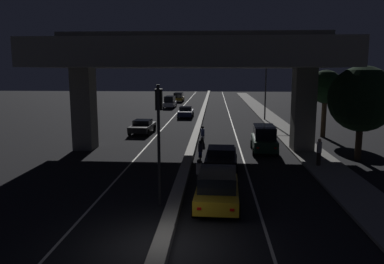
{
  "coord_description": "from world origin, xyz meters",
  "views": [
    {
      "loc": [
        1.81,
        -12.32,
        6.19
      ],
      "look_at": [
        -0.14,
        19.0,
        1.02
      ],
      "focal_mm": 35.0,
      "sensor_mm": 36.0,
      "label": 1
    }
  ],
  "objects_px": {
    "street_lamp": "(263,85)",
    "car_taxi_yellow_lead": "(217,188)",
    "pedestrian_on_sidewalk": "(319,152)",
    "car_black_second": "(221,158)",
    "car_dark_green_third": "(264,138)",
    "motorcycle_blue_filtering_mid": "(200,152)",
    "car_dark_blue_second_oncoming": "(186,112)",
    "car_taxi_yellow_fourth_oncoming": "(179,97)",
    "motorcycle_black_filtering_near": "(199,175)",
    "car_black_lead_oncoming": "(143,126)",
    "motorcycle_white_filtering_far": "(203,136)",
    "car_white_third_oncoming": "(170,102)",
    "traffic_light_left_of_median": "(159,125)"
  },
  "relations": [
    {
      "from": "car_dark_blue_second_oncoming",
      "to": "motorcycle_white_filtering_far",
      "type": "bearing_deg",
      "value": 9.42
    },
    {
      "from": "pedestrian_on_sidewalk",
      "to": "car_black_second",
      "type": "bearing_deg",
      "value": -171.12
    },
    {
      "from": "traffic_light_left_of_median",
      "to": "street_lamp",
      "type": "bearing_deg",
      "value": 74.64
    },
    {
      "from": "motorcycle_blue_filtering_mid",
      "to": "pedestrian_on_sidewalk",
      "type": "relative_size",
      "value": 1.07
    },
    {
      "from": "traffic_light_left_of_median",
      "to": "car_taxi_yellow_fourth_oncoming",
      "type": "relative_size",
      "value": 1.26
    },
    {
      "from": "car_dark_blue_second_oncoming",
      "to": "motorcycle_blue_filtering_mid",
      "type": "relative_size",
      "value": 2.23
    },
    {
      "from": "car_dark_green_third",
      "to": "street_lamp",
      "type": "bearing_deg",
      "value": -3.88
    },
    {
      "from": "car_black_second",
      "to": "motorcycle_blue_filtering_mid",
      "type": "relative_size",
      "value": 2.46
    },
    {
      "from": "car_black_lead_oncoming",
      "to": "car_white_third_oncoming",
      "type": "relative_size",
      "value": 1.04
    },
    {
      "from": "car_dark_blue_second_oncoming",
      "to": "car_black_second",
      "type": "bearing_deg",
      "value": 9.63
    },
    {
      "from": "traffic_light_left_of_median",
      "to": "car_dark_green_third",
      "type": "height_order",
      "value": "traffic_light_left_of_median"
    },
    {
      "from": "car_black_second",
      "to": "car_taxi_yellow_fourth_oncoming",
      "type": "distance_m",
      "value": 51.99
    },
    {
      "from": "car_dark_green_third",
      "to": "motorcycle_blue_filtering_mid",
      "type": "relative_size",
      "value": 2.39
    },
    {
      "from": "car_black_lead_oncoming",
      "to": "car_taxi_yellow_fourth_oncoming",
      "type": "relative_size",
      "value": 1.05
    },
    {
      "from": "street_lamp",
      "to": "car_black_lead_oncoming",
      "type": "xyz_separation_m",
      "value": [
        -13.02,
        -10.58,
        -3.73
      ]
    },
    {
      "from": "pedestrian_on_sidewalk",
      "to": "car_taxi_yellow_fourth_oncoming",
      "type": "bearing_deg",
      "value": 105.54
    },
    {
      "from": "street_lamp",
      "to": "car_taxi_yellow_lead",
      "type": "distance_m",
      "value": 31.09
    },
    {
      "from": "car_dark_blue_second_oncoming",
      "to": "motorcycle_white_filtering_far",
      "type": "xyz_separation_m",
      "value": [
        2.86,
        -17.84,
        -0.1
      ]
    },
    {
      "from": "motorcycle_blue_filtering_mid",
      "to": "car_black_lead_oncoming",
      "type": "bearing_deg",
      "value": 27.54
    },
    {
      "from": "car_black_second",
      "to": "car_taxi_yellow_fourth_oncoming",
      "type": "xyz_separation_m",
      "value": [
        -7.73,
        51.41,
        0.23
      ]
    },
    {
      "from": "traffic_light_left_of_median",
      "to": "car_black_second",
      "type": "height_order",
      "value": "traffic_light_left_of_median"
    },
    {
      "from": "car_dark_blue_second_oncoming",
      "to": "pedestrian_on_sidewalk",
      "type": "bearing_deg",
      "value": 23.03
    },
    {
      "from": "car_taxi_yellow_lead",
      "to": "motorcycle_blue_filtering_mid",
      "type": "bearing_deg",
      "value": 9.58
    },
    {
      "from": "car_black_lead_oncoming",
      "to": "car_dark_blue_second_oncoming",
      "type": "bearing_deg",
      "value": 168.13
    },
    {
      "from": "motorcycle_blue_filtering_mid",
      "to": "motorcycle_white_filtering_far",
      "type": "height_order",
      "value": "motorcycle_white_filtering_far"
    },
    {
      "from": "motorcycle_black_filtering_near",
      "to": "car_white_third_oncoming",
      "type": "bearing_deg",
      "value": 7.49
    },
    {
      "from": "motorcycle_black_filtering_near",
      "to": "motorcycle_white_filtering_far",
      "type": "xyz_separation_m",
      "value": [
        -0.21,
        11.97,
        0.0
      ]
    },
    {
      "from": "car_taxi_yellow_lead",
      "to": "motorcycle_black_filtering_near",
      "type": "relative_size",
      "value": 2.3
    },
    {
      "from": "motorcycle_black_filtering_near",
      "to": "pedestrian_on_sidewalk",
      "type": "distance_m",
      "value": 8.77
    },
    {
      "from": "motorcycle_white_filtering_far",
      "to": "pedestrian_on_sidewalk",
      "type": "xyz_separation_m",
      "value": [
        7.75,
        -7.51,
        0.4
      ]
    },
    {
      "from": "traffic_light_left_of_median",
      "to": "car_dark_blue_second_oncoming",
      "type": "relative_size",
      "value": 1.33
    },
    {
      "from": "car_black_lead_oncoming",
      "to": "car_dark_blue_second_oncoming",
      "type": "distance_m",
      "value": 13.38
    },
    {
      "from": "street_lamp",
      "to": "car_white_third_oncoming",
      "type": "relative_size",
      "value": 1.67
    },
    {
      "from": "traffic_light_left_of_median",
      "to": "street_lamp",
      "type": "height_order",
      "value": "street_lamp"
    },
    {
      "from": "motorcycle_black_filtering_near",
      "to": "pedestrian_on_sidewalk",
      "type": "bearing_deg",
      "value": -60.83
    },
    {
      "from": "traffic_light_left_of_median",
      "to": "car_black_second",
      "type": "bearing_deg",
      "value": 65.6
    },
    {
      "from": "car_white_third_oncoming",
      "to": "traffic_light_left_of_median",
      "type": "bearing_deg",
      "value": 7.72
    },
    {
      "from": "car_black_second",
      "to": "car_black_lead_oncoming",
      "type": "bearing_deg",
      "value": 31.62
    },
    {
      "from": "car_taxi_yellow_lead",
      "to": "traffic_light_left_of_median",
      "type": "bearing_deg",
      "value": 93.6
    },
    {
      "from": "car_dark_blue_second_oncoming",
      "to": "car_white_third_oncoming",
      "type": "xyz_separation_m",
      "value": [
        -3.69,
        13.04,
        0.29
      ]
    },
    {
      "from": "car_white_third_oncoming",
      "to": "street_lamp",
      "type": "bearing_deg",
      "value": 42.46
    },
    {
      "from": "car_dark_blue_second_oncoming",
      "to": "motorcycle_blue_filtering_mid",
      "type": "xyz_separation_m",
      "value": [
        2.91,
        -24.06,
        -0.13
      ]
    },
    {
      "from": "car_taxi_yellow_lead",
      "to": "pedestrian_on_sidewalk",
      "type": "xyz_separation_m",
      "value": [
        6.57,
        7.38,
        0.17
      ]
    },
    {
      "from": "car_black_lead_oncoming",
      "to": "car_taxi_yellow_lead",
      "type": "bearing_deg",
      "value": 22.69
    },
    {
      "from": "car_black_second",
      "to": "motorcycle_blue_filtering_mid",
      "type": "xyz_separation_m",
      "value": [
        -1.4,
        2.27,
        -0.15
      ]
    },
    {
      "from": "motorcycle_black_filtering_near",
      "to": "motorcycle_blue_filtering_mid",
      "type": "relative_size",
      "value": 1.03
    },
    {
      "from": "car_taxi_yellow_lead",
      "to": "motorcycle_blue_filtering_mid",
      "type": "xyz_separation_m",
      "value": [
        -1.13,
        8.67,
        -0.25
      ]
    },
    {
      "from": "street_lamp",
      "to": "car_taxi_yellow_lead",
      "type": "xyz_separation_m",
      "value": [
        -5.7,
        -30.35,
        -3.58
      ]
    },
    {
      "from": "car_taxi_yellow_lead",
      "to": "pedestrian_on_sidewalk",
      "type": "distance_m",
      "value": 9.88
    },
    {
      "from": "car_black_second",
      "to": "car_taxi_yellow_fourth_oncoming",
      "type": "relative_size",
      "value": 1.05
    }
  ]
}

